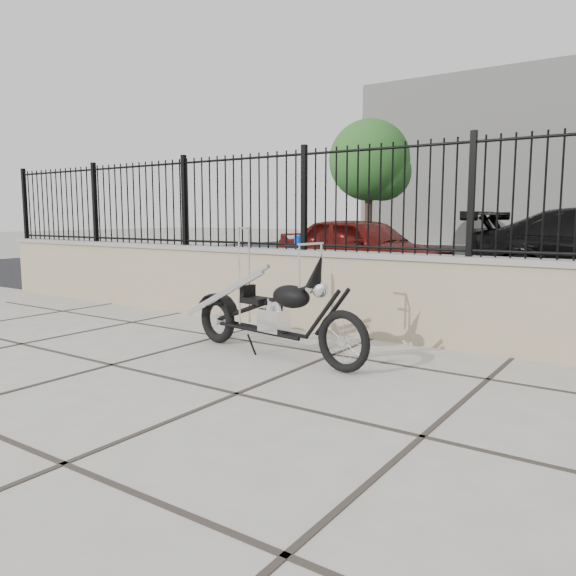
% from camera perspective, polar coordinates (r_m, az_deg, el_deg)
% --- Properties ---
extents(ground_plane, '(90.00, 90.00, 0.00)m').
position_cam_1_polar(ground_plane, '(4.44, -5.23, -10.68)').
color(ground_plane, '#99968E').
rests_on(ground_plane, ground).
extents(parking_lot, '(30.00, 30.00, 0.00)m').
position_cam_1_polar(parking_lot, '(16.03, 24.65, 1.78)').
color(parking_lot, black).
rests_on(parking_lot, ground).
extents(retaining_wall, '(14.00, 0.36, 0.96)m').
position_cam_1_polar(retaining_wall, '(6.41, 9.14, -0.74)').
color(retaining_wall, gray).
rests_on(retaining_wall, ground_plane).
extents(iron_fence, '(14.00, 0.08, 1.20)m').
position_cam_1_polar(iron_fence, '(6.35, 9.35, 8.96)').
color(iron_fence, black).
rests_on(iron_fence, retaining_wall).
extents(chopper_motorcycle, '(2.17, 0.69, 1.28)m').
position_cam_1_polar(chopper_motorcycle, '(5.46, -1.78, -0.33)').
color(chopper_motorcycle, black).
rests_on(chopper_motorcycle, ground_plane).
extents(car_red, '(4.27, 2.41, 1.37)m').
position_cam_1_polar(car_red, '(12.04, 7.50, 4.03)').
color(car_red, '#500E0B').
rests_on(car_red, parking_lot).
extents(bollard_a, '(0.13, 0.13, 1.04)m').
position_cam_1_polar(bollard_a, '(9.47, 1.00, 2.20)').
color(bollard_a, '#0B34A9').
rests_on(bollard_a, ground_plane).
extents(tree_left, '(3.01, 3.01, 5.08)m').
position_cam_1_polar(tree_left, '(21.64, 8.28, 13.08)').
color(tree_left, '#382619').
rests_on(tree_left, ground_plane).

